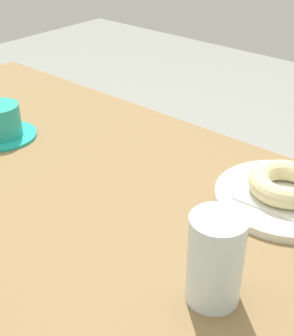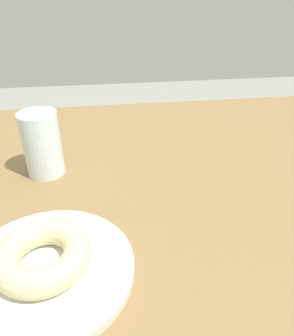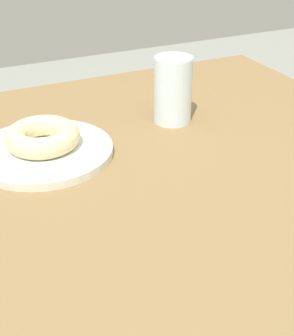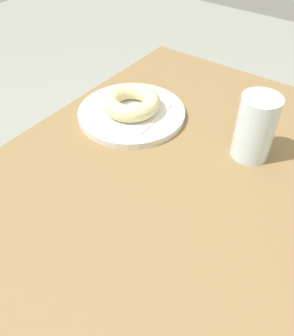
# 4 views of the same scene
# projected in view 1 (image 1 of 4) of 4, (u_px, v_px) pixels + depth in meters

# --- Properties ---
(table) EXTENTS (1.28, 0.77, 0.71)m
(table) POSITION_uv_depth(u_px,v_px,m) (54.00, 224.00, 0.86)
(table) COLOR olive
(table) RESTS_ON ground_plane
(plate_sugar_ring) EXTENTS (0.23, 0.23, 0.01)m
(plate_sugar_ring) POSITION_uv_depth(u_px,v_px,m) (283.00, 198.00, 0.80)
(plate_sugar_ring) COLOR silver
(plate_sugar_ring) RESTS_ON table
(napkin_sugar_ring) EXTENTS (0.14, 0.14, 0.00)m
(napkin_sugar_ring) POSITION_uv_depth(u_px,v_px,m) (284.00, 193.00, 0.80)
(napkin_sugar_ring) COLOR white
(napkin_sugar_ring) RESTS_ON plate_sugar_ring
(donut_sugar_ring) EXTENTS (0.12, 0.12, 0.04)m
(donut_sugar_ring) POSITION_uv_depth(u_px,v_px,m) (286.00, 184.00, 0.79)
(donut_sugar_ring) COLOR beige
(donut_sugar_ring) RESTS_ON napkin_sugar_ring
(water_glass) EXTENTS (0.07, 0.07, 0.12)m
(water_glass) POSITION_uv_depth(u_px,v_px,m) (215.00, 259.00, 0.59)
(water_glass) COLOR silver
(water_glass) RESTS_ON table
(coffee_cup) EXTENTS (0.14, 0.14, 0.07)m
(coffee_cup) POSITION_uv_depth(u_px,v_px,m) (1.00, 123.00, 0.99)
(coffee_cup) COLOR teal
(coffee_cup) RESTS_ON table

